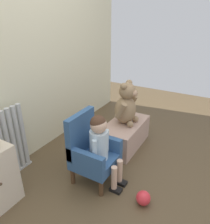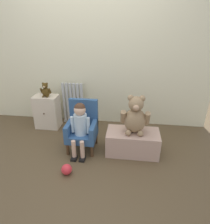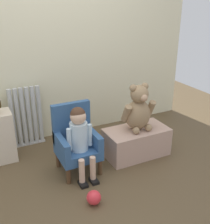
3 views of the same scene
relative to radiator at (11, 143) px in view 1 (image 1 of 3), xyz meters
name	(u,v)px [view 1 (image 1 of 3)]	position (x,y,z in m)	size (l,w,h in m)	color
ground_plane	(135,196)	(0.31, -1.19, -0.35)	(6.00, 6.00, 0.00)	brown
back_wall	(13,48)	(0.31, 0.13, 0.85)	(3.80, 0.05, 2.40)	beige
radiator	(11,143)	(0.00, 0.00, 0.00)	(0.37, 0.05, 0.71)	#B8BBB9
child_armchair	(91,151)	(0.33, -0.72, -0.04)	(0.39, 0.38, 0.68)	#305380
child_figure	(101,141)	(0.33, -0.83, 0.10)	(0.25, 0.35, 0.70)	silver
low_bench	(125,134)	(1.01, -0.76, -0.20)	(0.69, 0.37, 0.31)	tan
large_teddy_bear	(126,105)	(1.03, -0.75, 0.18)	(0.37, 0.26, 0.51)	#957754
toy_ball	(143,198)	(0.26, -1.28, -0.29)	(0.12, 0.12, 0.12)	red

